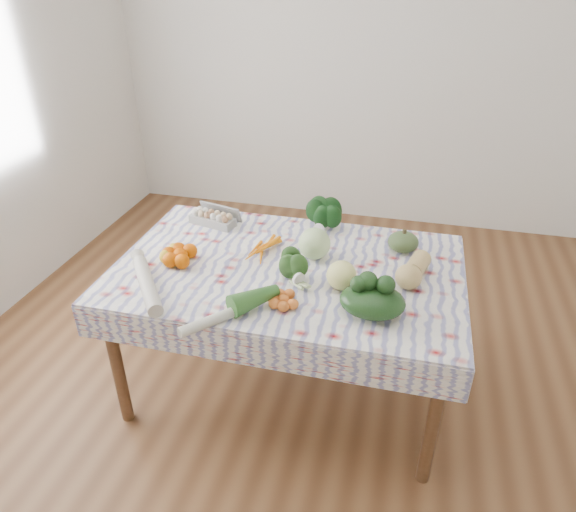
% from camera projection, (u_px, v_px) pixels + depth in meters
% --- Properties ---
extents(ground, '(4.50, 4.50, 0.00)m').
position_uv_depth(ground, '(288.00, 383.00, 2.86)').
color(ground, brown).
rests_on(ground, ground).
extents(wall_back, '(4.00, 0.04, 2.80)m').
position_uv_depth(wall_back, '(357.00, 53.00, 4.04)').
color(wall_back, silver).
rests_on(wall_back, ground).
extents(dining_table, '(1.60, 1.00, 0.75)m').
position_uv_depth(dining_table, '(288.00, 281.00, 2.52)').
color(dining_table, brown).
rests_on(dining_table, ground).
extents(tablecloth, '(1.66, 1.06, 0.01)m').
position_uv_depth(tablecloth, '(288.00, 267.00, 2.48)').
color(tablecloth, white).
rests_on(tablecloth, dining_table).
extents(egg_carton, '(0.28, 0.16, 0.07)m').
position_uv_depth(egg_carton, '(213.00, 219.00, 2.85)').
color(egg_carton, '#989894').
rests_on(egg_carton, tablecloth).
extents(carrot_bunch, '(0.23, 0.22, 0.03)m').
position_uv_depth(carrot_bunch, '(263.00, 250.00, 2.59)').
color(carrot_bunch, orange).
rests_on(carrot_bunch, tablecloth).
extents(kale_bunch, '(0.19, 0.18, 0.15)m').
position_uv_depth(kale_bunch, '(323.00, 220.00, 2.75)').
color(kale_bunch, '#103612').
rests_on(kale_bunch, tablecloth).
extents(kabocha_squash, '(0.17, 0.17, 0.10)m').
position_uv_depth(kabocha_squash, '(403.00, 242.00, 2.59)').
color(kabocha_squash, '#41592D').
rests_on(kabocha_squash, tablecloth).
extents(cabbage, '(0.19, 0.19, 0.16)m').
position_uv_depth(cabbage, '(314.00, 244.00, 2.51)').
color(cabbage, '#BEE394').
rests_on(cabbage, tablecloth).
extents(butternut_squash, '(0.19, 0.28, 0.12)m').
position_uv_depth(butternut_squash, '(414.00, 268.00, 2.35)').
color(butternut_squash, tan).
rests_on(butternut_squash, tablecloth).
extents(orange_cluster, '(0.24, 0.24, 0.08)m').
position_uv_depth(orange_cluster, '(180.00, 255.00, 2.50)').
color(orange_cluster, '#DF5700').
rests_on(orange_cluster, tablecloth).
extents(broccoli, '(0.21, 0.21, 0.11)m').
position_uv_depth(broccoli, '(293.00, 271.00, 2.34)').
color(broccoli, '#28511D').
rests_on(broccoli, tablecloth).
extents(mandarin_cluster, '(0.22, 0.22, 0.05)m').
position_uv_depth(mandarin_cluster, '(284.00, 299.00, 2.20)').
color(mandarin_cluster, orange).
rests_on(mandarin_cluster, tablecloth).
extents(grapefruit, '(0.15, 0.15, 0.13)m').
position_uv_depth(grapefruit, '(341.00, 275.00, 2.28)').
color(grapefruit, '#EFEE80').
rests_on(grapefruit, tablecloth).
extents(spinach_bag, '(0.34, 0.31, 0.12)m').
position_uv_depth(spinach_bag, '(372.00, 301.00, 2.12)').
color(spinach_bag, black).
rests_on(spinach_bag, tablecloth).
extents(daikon, '(0.33, 0.41, 0.07)m').
position_uv_depth(daikon, '(147.00, 284.00, 2.28)').
color(daikon, beige).
rests_on(daikon, tablecloth).
extents(leek, '(0.33, 0.37, 0.05)m').
position_uv_depth(leek, '(229.00, 313.00, 2.11)').
color(leek, beige).
rests_on(leek, tablecloth).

